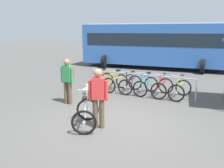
% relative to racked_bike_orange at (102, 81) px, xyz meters
% --- Properties ---
extents(ground_plane, '(80.00, 80.00, 0.00)m').
position_rel_racked_bike_orange_xyz_m(ground_plane, '(2.11, -3.59, -0.37)').
color(ground_plane, '#514F4C').
extents(bike_rack_rail, '(4.61, 0.23, 0.88)m').
position_rel_racked_bike_orange_xyz_m(bike_rack_rail, '(1.85, -0.25, 0.33)').
color(bike_rack_rail, '#99999E').
rests_on(bike_rack_rail, ground).
extents(racked_bike_orange, '(0.70, 1.12, 0.97)m').
position_rel_racked_bike_orange_xyz_m(racked_bike_orange, '(0.00, 0.00, 0.00)').
color(racked_bike_orange, black).
rests_on(racked_bike_orange, ground).
extents(racked_bike_yellow, '(0.83, 1.18, 0.97)m').
position_rel_racked_bike_orange_xyz_m(racked_bike_yellow, '(0.70, -0.03, -0.00)').
color(racked_bike_yellow, black).
rests_on(racked_bike_yellow, ground).
extents(racked_bike_black, '(0.72, 1.15, 0.98)m').
position_rel_racked_bike_orange_xyz_m(racked_bike_black, '(1.40, -0.05, -0.00)').
color(racked_bike_black, black).
rests_on(racked_bike_black, ground).
extents(racked_bike_teal, '(0.83, 1.19, 0.97)m').
position_rel_racked_bike_orange_xyz_m(racked_bike_teal, '(2.10, -0.08, 0.00)').
color(racked_bike_teal, black).
rests_on(racked_bike_teal, ground).
extents(racked_bike_red, '(0.71, 1.14, 0.98)m').
position_rel_racked_bike_orange_xyz_m(racked_bike_red, '(2.80, -0.11, -0.00)').
color(racked_bike_red, black).
rests_on(racked_bike_red, ground).
extents(racked_bike_lime, '(0.77, 1.17, 0.97)m').
position_rel_racked_bike_orange_xyz_m(racked_bike_lime, '(3.50, -0.13, 0.00)').
color(racked_bike_lime, black).
rests_on(racked_bike_lime, ground).
extents(featured_bicycle, '(1.06, 1.26, 1.09)m').
position_rel_racked_bike_orange_xyz_m(featured_bicycle, '(1.59, -4.03, 0.12)').
color(featured_bicycle, black).
rests_on(featured_bicycle, ground).
extents(person_with_featured_bike, '(0.50, 0.31, 1.64)m').
position_rel_racked_bike_orange_xyz_m(person_with_featured_bike, '(1.98, -4.04, 0.54)').
color(person_with_featured_bike, brown).
rests_on(person_with_featured_bike, ground).
extents(pedestrian_with_backpack, '(0.53, 0.35, 1.64)m').
position_rel_racked_bike_orange_xyz_m(pedestrian_with_backpack, '(-0.06, -2.53, 0.57)').
color(pedestrian_with_backpack, brown).
rests_on(pedestrian_with_backpack, ground).
extents(bus_distant, '(10.13, 3.78, 3.08)m').
position_rel_racked_bike_orange_xyz_m(bus_distant, '(0.49, 7.07, 1.37)').
color(bus_distant, '#3366B7').
rests_on(bus_distant, ground).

